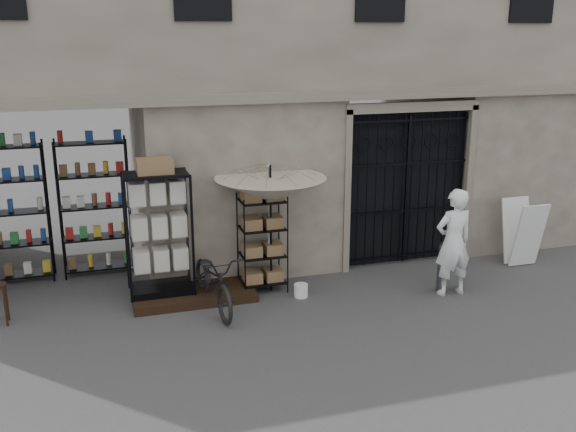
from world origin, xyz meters
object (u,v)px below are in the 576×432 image
object	(u,v)px
display_cabinet	(159,240)
steel_bollard	(442,267)
easel_sign	(523,233)
shopkeeper	(450,293)
market_umbrella	(270,183)
white_bucket	(301,290)
wire_rack	(262,244)
bicycle	(215,308)

from	to	relation	value
display_cabinet	steel_bollard	size ratio (longest dim) A/B	2.53
display_cabinet	easel_sign	bearing A→B (deg)	22.15
steel_bollard	shopkeeper	bearing A→B (deg)	-57.57
display_cabinet	easel_sign	world-z (taller)	display_cabinet
market_umbrella	white_bucket	size ratio (longest dim) A/B	11.34
wire_rack	bicycle	world-z (taller)	wire_rack
display_cabinet	bicycle	distance (m)	1.43
white_bucket	bicycle	size ratio (longest dim) A/B	0.13
display_cabinet	wire_rack	size ratio (longest dim) A/B	1.29
display_cabinet	white_bucket	size ratio (longest dim) A/B	9.35
white_bucket	easel_sign	world-z (taller)	easel_sign
market_umbrella	easel_sign	size ratio (longest dim) A/B	2.13
bicycle	steel_bollard	world-z (taller)	bicycle
display_cabinet	shopkeeper	world-z (taller)	display_cabinet
market_umbrella	easel_sign	bearing A→B (deg)	-2.19
display_cabinet	market_umbrella	bearing A→B (deg)	21.04
wire_rack	market_umbrella	xyz separation A→B (m)	(0.13, -0.07, 1.07)
steel_bollard	shopkeeper	distance (m)	0.46
market_umbrella	wire_rack	bearing A→B (deg)	150.43
wire_rack	market_umbrella	bearing A→B (deg)	-47.10
wire_rack	shopkeeper	size ratio (longest dim) A/B	0.92
market_umbrella	white_bucket	xyz separation A→B (m)	(0.40, -0.43, -1.78)
white_bucket	wire_rack	bearing A→B (deg)	136.37
bicycle	steel_bollard	size ratio (longest dim) A/B	2.16
display_cabinet	white_bucket	distance (m)	2.50
shopkeeper	display_cabinet	bearing A→B (deg)	-16.33
shopkeeper	steel_bollard	bearing A→B (deg)	-59.98
white_bucket	bicycle	xyz separation A→B (m)	(-1.48, -0.04, -0.11)
easel_sign	shopkeeper	bearing A→B (deg)	-157.23
bicycle	easel_sign	world-z (taller)	easel_sign
wire_rack	bicycle	distance (m)	1.37
market_umbrella	steel_bollard	xyz separation A→B (m)	(2.77, -0.91, -1.47)
white_bucket	easel_sign	xyz separation A→B (m)	(4.50, 0.24, 0.53)
white_bucket	market_umbrella	bearing A→B (deg)	132.80
white_bucket	shopkeeper	world-z (taller)	white_bucket
wire_rack	steel_bollard	distance (m)	3.09
wire_rack	easel_sign	distance (m)	5.04
steel_bollard	wire_rack	bearing A→B (deg)	161.36
wire_rack	easel_sign	world-z (taller)	wire_rack
steel_bollard	bicycle	bearing A→B (deg)	173.55
display_cabinet	market_umbrella	size ratio (longest dim) A/B	0.82
easel_sign	display_cabinet	bearing A→B (deg)	177.20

